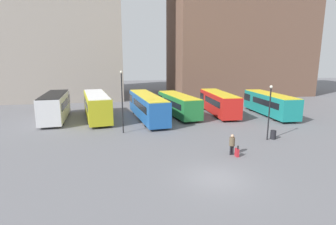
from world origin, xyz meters
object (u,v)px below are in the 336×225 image
Objects in this scene: bus_0 at (55,106)px; lamp_post_1 at (270,108)px; bus_1 at (97,105)px; bus_4 at (219,102)px; suitcase at (237,152)px; bus_5 at (269,103)px; traveler at (232,143)px; bus_3 at (178,104)px; trash_bin at (273,135)px; lamp_post_0 at (122,97)px; bus_2 at (147,106)px.

lamp_post_1 is (21.67, -12.30, 1.29)m from bus_0.
bus_1 is at bearing 144.01° from lamp_post_1.
bus_1 reaches higher than bus_4.
lamp_post_1 is at bearing -51.69° from suitcase.
lamp_post_1 reaches higher than bus_0.
lamp_post_1 is (-6.29, -10.30, 1.47)m from bus_5.
bus_4 is 6.22× the size of traveler.
bus_3 is 0.99× the size of bus_5.
bus_4 is 12.25m from trash_bin.
suitcase is 0.15× the size of lamp_post_0.
bus_4 is at bearing -16.03° from traveler.
trash_bin is at bearing -160.19° from bus_3.
bus_2 is 15.44m from trash_bin.
lamp_post_0 is (-19.71, -5.48, 2.10)m from bus_5.
suitcase is at bearing -137.54° from bus_0.
bus_2 is 7.53× the size of traveler.
trash_bin is (6.65, -12.15, -1.12)m from bus_3.
trash_bin is at bearing -18.44° from lamp_post_0.
traveler is (1.02, -15.40, -0.55)m from bus_3.
lamp_post_0 is at bearing -165.77° from bus_1.
suitcase is (1.26, -15.86, -1.22)m from bus_3.
bus_1 is at bearing 38.29° from suitcase.
bus_5 is at bearing -98.50° from bus_0.
bus_4 reaches higher than trash_bin.
traveler is at bearing 174.90° from bus_3.
bus_0 reaches higher than suitcase.
suitcase is at bearing 175.66° from bus_3.
bus_3 is 10.75m from lamp_post_0.
lamp_post_0 is at bearing 160.22° from lamp_post_1.
lamp_post_1 reaches higher than suitcase.
bus_1 is at bearing -97.02° from bus_0.
lamp_post_0 reaches higher than trash_bin.
bus_0 is at bearing 77.78° from bus_1.
traveler reaches higher than trash_bin.
bus_1 reaches higher than traveler.
bus_4 is 12.35× the size of trash_bin.
bus_0 is at bearing 150.42° from lamp_post_1.
bus_1 is 19.17m from traveler.
bus_1 is 1.05× the size of bus_4.
bus_0 is 0.77× the size of bus_2.
bus_5 is 12.41× the size of trash_bin.
lamp_post_0 is at bearing 47.02° from suitcase.
bus_1 is at bearing 87.09° from bus_5.
suitcase is at bearing -152.36° from bus_1.
bus_1 is 20.58m from lamp_post_1.
bus_5 is at bearing -108.03° from bus_3.
lamp_post_1 is at bearing -143.76° from bus_2.
bus_1 is 1.04× the size of bus_5.
lamp_post_1 reaches higher than bus_5.
lamp_post_0 is (-13.20, -7.46, 2.08)m from bus_4.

